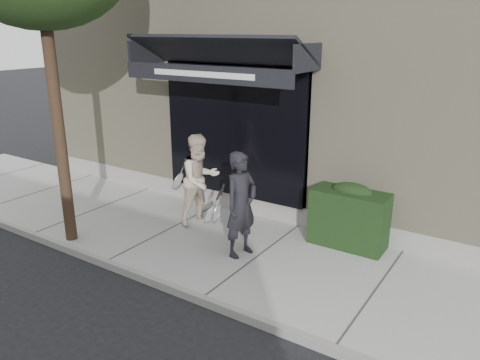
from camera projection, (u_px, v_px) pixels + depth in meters
The scene contains 7 objects.
ground at pixel (259, 262), 7.93m from camera, with size 80.00×80.00×0.00m, color black.
sidewalk at pixel (259, 258), 7.92m from camera, with size 20.00×3.00×0.12m, color #A3A39E.
curb at pixel (203, 300), 6.68m from camera, with size 20.00×0.10×0.14m, color gray.
building_facade at pixel (368, 74), 11.04m from camera, with size 14.30×8.04×5.64m.
hedge at pixel (350, 216), 8.15m from camera, with size 1.30×0.70×1.14m.
pedestrian_front at pixel (241, 205), 7.68m from camera, with size 0.75×0.86×1.79m.
pedestrian_back at pixel (200, 180), 8.98m from camera, with size 0.89×1.02×1.77m.
Camera 1 is at (3.63, -6.13, 3.77)m, focal length 35.00 mm.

